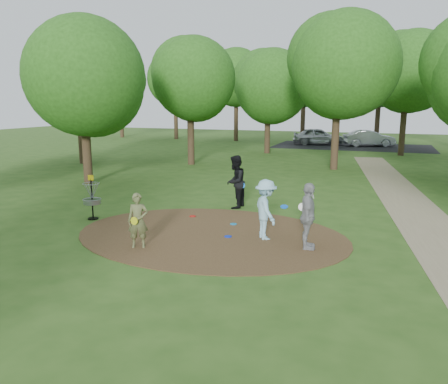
% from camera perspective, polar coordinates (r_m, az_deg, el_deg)
% --- Properties ---
extents(ground, '(100.00, 100.00, 0.00)m').
position_cam_1_polar(ground, '(13.38, -1.79, -5.59)').
color(ground, '#2D5119').
rests_on(ground, ground).
extents(dirt_clearing, '(8.40, 8.40, 0.02)m').
position_cam_1_polar(dirt_clearing, '(13.37, -1.79, -5.55)').
color(dirt_clearing, '#47301C').
rests_on(dirt_clearing, ground).
extents(footpath, '(7.55, 39.89, 0.01)m').
position_cam_1_polar(footpath, '(14.49, 26.23, -5.43)').
color(footpath, '#8C7A5B').
rests_on(footpath, ground).
extents(parking_lot, '(14.00, 8.00, 0.01)m').
position_cam_1_polar(parking_lot, '(42.12, 16.40, 5.74)').
color(parking_lot, black).
rests_on(parking_lot, ground).
extents(player_observer_with_disc, '(0.67, 0.57, 1.54)m').
position_cam_1_polar(player_observer_with_disc, '(12.22, -11.17, -3.71)').
color(player_observer_with_disc, '#656B3E').
rests_on(player_observer_with_disc, ground).
extents(player_throwing_with_disc, '(1.28, 1.32, 1.78)m').
position_cam_1_polar(player_throwing_with_disc, '(12.79, 5.48, -2.31)').
color(player_throwing_with_disc, '#97CDE1').
rests_on(player_throwing_with_disc, ground).
extents(player_walking_with_disc, '(0.79, 0.99, 2.01)m').
position_cam_1_polar(player_walking_with_disc, '(16.54, 1.48, 1.33)').
color(player_walking_with_disc, black).
rests_on(player_walking_with_disc, ground).
extents(player_waiting_with_disc, '(0.61, 1.14, 1.85)m').
position_cam_1_polar(player_waiting_with_disc, '(12.07, 10.90, -3.15)').
color(player_waiting_with_disc, gray).
rests_on(player_waiting_with_disc, ground).
extents(disc_ground_cyan, '(0.22, 0.22, 0.02)m').
position_cam_1_polar(disc_ground_cyan, '(14.41, 1.24, -4.20)').
color(disc_ground_cyan, '#1782BF').
rests_on(disc_ground_cyan, dirt_clearing).
extents(disc_ground_blue, '(0.22, 0.22, 0.02)m').
position_cam_1_polar(disc_ground_blue, '(13.10, 0.52, -5.82)').
color(disc_ground_blue, '#0C26CC').
rests_on(disc_ground_blue, dirt_clearing).
extents(disc_ground_red, '(0.22, 0.22, 0.02)m').
position_cam_1_polar(disc_ground_red, '(15.43, -4.12, -3.16)').
color(disc_ground_red, red).
rests_on(disc_ground_red, dirt_clearing).
extents(car_left, '(5.04, 2.87, 1.61)m').
position_cam_1_polar(car_left, '(42.97, 12.18, 7.13)').
color(car_left, '#A9AEB1').
rests_on(car_left, ground).
extents(car_right, '(4.79, 3.00, 1.49)m').
position_cam_1_polar(car_right, '(42.54, 18.41, 6.67)').
color(car_right, '#ACADB4').
rests_on(car_right, ground).
extents(disc_golf_basket, '(0.63, 0.63, 1.54)m').
position_cam_1_polar(disc_golf_basket, '(15.60, -16.89, -0.29)').
color(disc_golf_basket, black).
rests_on(disc_golf_basket, ground).
extents(tree_ring, '(37.45, 45.56, 8.98)m').
position_cam_1_polar(tree_ring, '(21.10, 12.24, 14.80)').
color(tree_ring, '#332316').
rests_on(tree_ring, ground).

